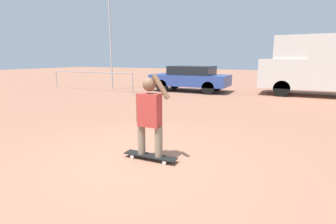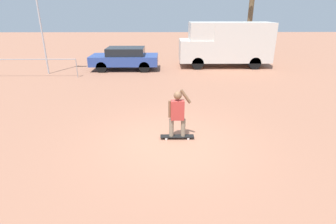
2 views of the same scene
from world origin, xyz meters
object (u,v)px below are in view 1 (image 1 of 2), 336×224
object	(u,v)px
skateboard	(150,156)
person_skateboarder	(150,113)
parked_car_blue	(191,78)
camper_van	(330,64)
flagpole	(111,28)

from	to	relation	value
skateboard	person_skateboarder	distance (m)	0.82
parked_car_blue	camper_van	bearing A→B (deg)	7.60
skateboard	camper_van	size ratio (longest dim) A/B	0.17
parked_car_blue	flagpole	distance (m)	5.41
person_skateboarder	flagpole	size ratio (longest dim) A/B	0.24
camper_van	flagpole	bearing A→B (deg)	-169.77
skateboard	person_skateboarder	world-z (taller)	person_skateboarder
camper_van	flagpole	world-z (taller)	flagpole
person_skateboarder	flagpole	bearing A→B (deg)	130.33
skateboard	flagpole	bearing A→B (deg)	130.33
camper_van	parked_car_blue	xyz separation A→B (m)	(-6.77, -0.90, -0.82)
skateboard	camper_van	xyz separation A→B (m)	(3.82, 10.83, 1.51)
flagpole	person_skateboarder	bearing A→B (deg)	-49.67
skateboard	camper_van	distance (m)	11.59
person_skateboarder	parked_car_blue	world-z (taller)	person_skateboarder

